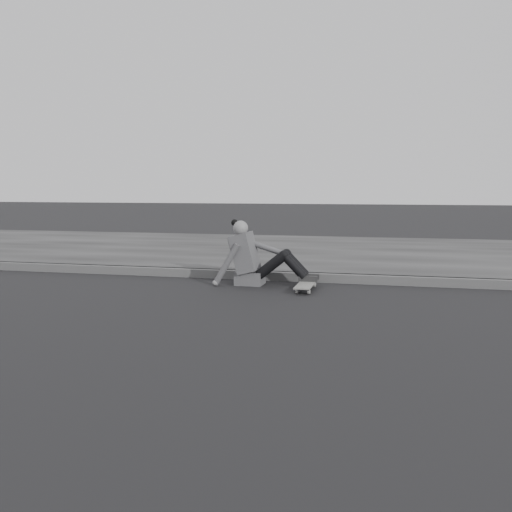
% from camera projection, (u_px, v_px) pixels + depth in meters
% --- Properties ---
extents(ground, '(80.00, 80.00, 0.00)m').
position_uv_depth(ground, '(355.00, 329.00, 5.25)').
color(ground, black).
rests_on(ground, ground).
extents(curb, '(24.00, 0.16, 0.12)m').
position_uv_depth(curb, '(368.00, 279.00, 7.74)').
color(curb, '#4B4B4B').
rests_on(curb, ground).
extents(sidewalk, '(24.00, 6.00, 0.12)m').
position_uv_depth(sidewalk, '(375.00, 254.00, 10.65)').
color(sidewalk, '#313131').
rests_on(sidewalk, ground).
extents(skateboard, '(0.20, 0.78, 0.09)m').
position_uv_depth(skateboard, '(306.00, 285.00, 7.25)').
color(skateboard, '#9D9D98').
rests_on(skateboard, ground).
extents(seated_woman, '(1.38, 0.46, 0.88)m').
position_uv_depth(seated_woman, '(255.00, 258.00, 7.63)').
color(seated_woman, '#4A494C').
rests_on(seated_woman, ground).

